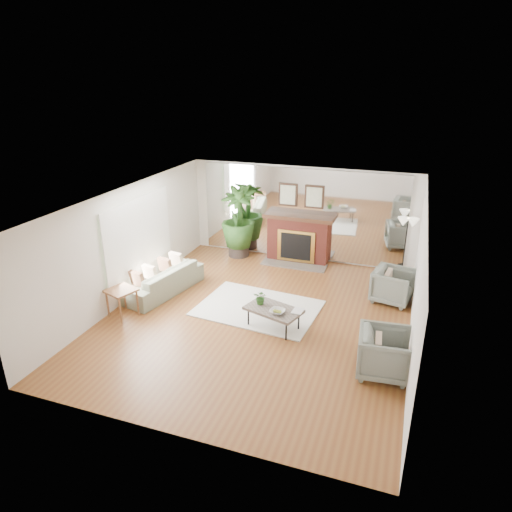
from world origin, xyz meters
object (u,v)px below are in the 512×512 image
at_px(sofa, 162,280).
at_px(floor_lamp, 407,227).
at_px(armchair_front, 384,353).
at_px(side_table, 121,294).
at_px(potted_ficus, 238,220).
at_px(armchair_back, 393,286).
at_px(fireplace, 298,238).
at_px(coffee_table, 273,310).

bearing_deg(sofa, floor_lamp, 129.49).
distance_m(armchair_front, side_table, 5.26).
bearing_deg(potted_ficus, side_table, -104.58).
height_order(armchair_back, potted_ficus, potted_ficus).
distance_m(fireplace, armchair_back, 3.02).
relative_size(sofa, floor_lamp, 1.37).
bearing_deg(floor_lamp, coffee_table, -123.86).
bearing_deg(potted_ficus, coffee_table, -58.82).
height_order(fireplace, armchair_front, fireplace).
bearing_deg(potted_ficus, armchair_back, -18.87).
height_order(side_table, floor_lamp, floor_lamp).
relative_size(armchair_front, side_table, 1.28).
bearing_deg(armchair_front, fireplace, 25.74).
height_order(armchair_front, side_table, armchair_front).
bearing_deg(floor_lamp, potted_ficus, -180.00).
height_order(armchair_back, armchair_front, armchair_front).
bearing_deg(fireplace, coffee_table, -83.12).
height_order(coffee_table, armchair_front, armchair_front).
bearing_deg(coffee_table, armchair_front, -20.33).
xyz_separation_m(potted_ficus, floor_lamp, (4.32, 0.00, 0.26)).
relative_size(fireplace, coffee_table, 1.69).
bearing_deg(armchair_front, sofa, 68.28).
bearing_deg(sofa, coffee_table, 88.27).
bearing_deg(armchair_back, potted_ficus, 82.26).
height_order(armchair_back, side_table, armchair_back).
distance_m(fireplace, sofa, 3.77).
relative_size(armchair_back, side_table, 1.22).
bearing_deg(floor_lamp, armchair_front, -91.37).
xyz_separation_m(armchair_front, floor_lamp, (0.10, 4.19, 0.90)).
distance_m(coffee_table, sofa, 2.96).
distance_m(coffee_table, armchair_back, 2.89).
height_order(coffee_table, floor_lamp, floor_lamp).
relative_size(side_table, floor_lamp, 0.45).
distance_m(armchair_back, floor_lamp, 1.70).
bearing_deg(potted_ficus, fireplace, 5.60).
relative_size(fireplace, sofa, 0.99).
xyz_separation_m(side_table, floor_lamp, (5.35, 3.95, 0.79)).
xyz_separation_m(side_table, potted_ficus, (1.03, 3.95, 0.53)).
height_order(fireplace, floor_lamp, fireplace).
xyz_separation_m(coffee_table, potted_ficus, (-2.05, 3.39, 0.64)).
relative_size(sofa, armchair_back, 2.51).
height_order(coffee_table, potted_ficus, potted_ficus).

